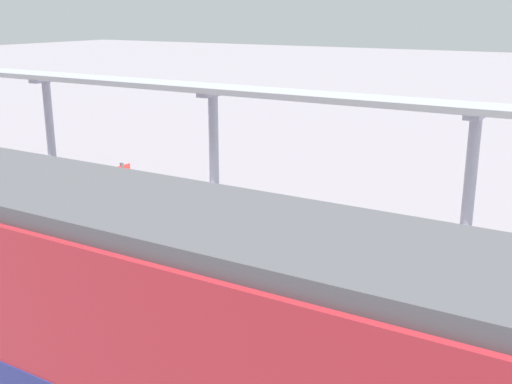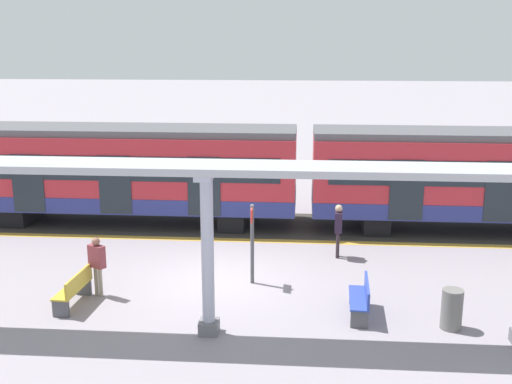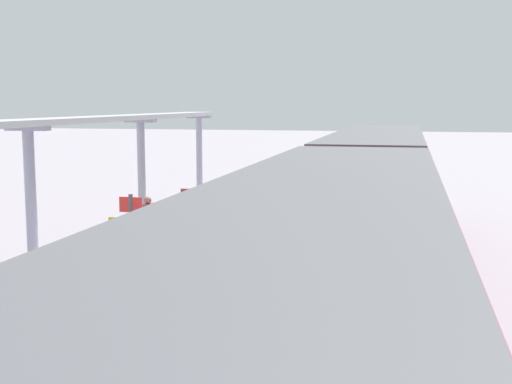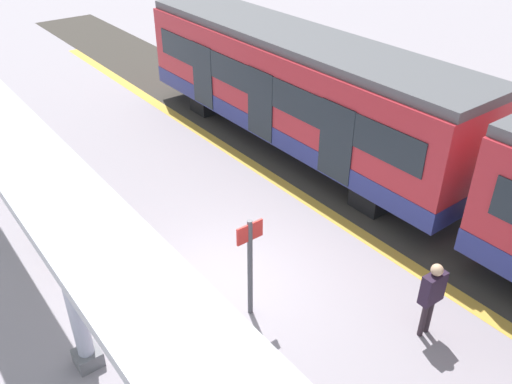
{
  "view_description": "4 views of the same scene",
  "coord_description": "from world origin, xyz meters",
  "px_view_note": "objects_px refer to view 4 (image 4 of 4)",
  "views": [
    {
      "loc": [
        -11.41,
        -10.1,
        5.93
      ],
      "look_at": [
        0.59,
        -2.78,
        1.88
      ],
      "focal_mm": 44.48,
      "sensor_mm": 36.0,
      "label": 1
    },
    {
      "loc": [
        15.81,
        2.28,
        6.41
      ],
      "look_at": [
        -1.82,
        0.92,
        2.06
      ],
      "focal_mm": 43.25,
      "sensor_mm": 36.0,
      "label": 2
    },
    {
      "loc": [
        -6.1,
        15.29,
        4.3
      ],
      "look_at": [
        -1.8,
        -3.48,
        1.73
      ],
      "focal_mm": 46.93,
      "sensor_mm": 36.0,
      "label": 3
    },
    {
      "loc": [
        4.73,
        7.1,
        7.57
      ],
      "look_at": [
        -1.34,
        -0.82,
        1.34
      ],
      "focal_mm": 37.29,
      "sensor_mm": 36.0,
      "label": 4
    }
  ],
  "objects_px": {
    "passenger_by_the_benches": "(106,204)",
    "canopy_pillar_third": "(70,283)",
    "bench_near_end": "(76,226)",
    "passenger_waiting_near_edge": "(432,292)",
    "platform_info_sign": "(250,259)",
    "train_near_carriage": "(295,90)"
  },
  "relations": [
    {
      "from": "passenger_by_the_benches",
      "to": "canopy_pillar_third",
      "type": "bearing_deg",
      "value": 59.31
    },
    {
      "from": "canopy_pillar_third",
      "to": "bench_near_end",
      "type": "xyz_separation_m",
      "value": [
        -1.23,
        -3.54,
        -1.45
      ]
    },
    {
      "from": "passenger_waiting_near_edge",
      "to": "platform_info_sign",
      "type": "bearing_deg",
      "value": -46.98
    },
    {
      "from": "passenger_waiting_near_edge",
      "to": "train_near_carriage",
      "type": "bearing_deg",
      "value": -113.14
    },
    {
      "from": "platform_info_sign",
      "to": "passenger_waiting_near_edge",
      "type": "bearing_deg",
      "value": 133.02
    },
    {
      "from": "bench_near_end",
      "to": "passenger_waiting_near_edge",
      "type": "height_order",
      "value": "passenger_waiting_near_edge"
    },
    {
      "from": "platform_info_sign",
      "to": "train_near_carriage",
      "type": "bearing_deg",
      "value": -137.4
    },
    {
      "from": "canopy_pillar_third",
      "to": "passenger_by_the_benches",
      "type": "xyz_separation_m",
      "value": [
        -1.87,
        -3.16,
        -0.91
      ]
    },
    {
      "from": "bench_near_end",
      "to": "passenger_by_the_benches",
      "type": "bearing_deg",
      "value": 149.7
    },
    {
      "from": "passenger_waiting_near_edge",
      "to": "bench_near_end",
      "type": "bearing_deg",
      "value": -58.7
    },
    {
      "from": "platform_info_sign",
      "to": "passenger_waiting_near_edge",
      "type": "relative_size",
      "value": 1.33
    },
    {
      "from": "train_near_carriage",
      "to": "platform_info_sign",
      "type": "bearing_deg",
      "value": 42.6
    },
    {
      "from": "passenger_by_the_benches",
      "to": "train_near_carriage",
      "type": "bearing_deg",
      "value": -170.51
    },
    {
      "from": "canopy_pillar_third",
      "to": "platform_info_sign",
      "type": "distance_m",
      "value": 3.17
    },
    {
      "from": "train_near_carriage",
      "to": "bench_near_end",
      "type": "height_order",
      "value": "train_near_carriage"
    },
    {
      "from": "train_near_carriage",
      "to": "canopy_pillar_third",
      "type": "height_order",
      "value": "canopy_pillar_third"
    },
    {
      "from": "passenger_waiting_near_edge",
      "to": "canopy_pillar_third",
      "type": "bearing_deg",
      "value": -30.71
    },
    {
      "from": "canopy_pillar_third",
      "to": "platform_info_sign",
      "type": "bearing_deg",
      "value": 166.56
    },
    {
      "from": "canopy_pillar_third",
      "to": "bench_near_end",
      "type": "distance_m",
      "value": 4.01
    },
    {
      "from": "platform_info_sign",
      "to": "passenger_by_the_benches",
      "type": "relative_size",
      "value": 1.4
    },
    {
      "from": "bench_near_end",
      "to": "passenger_waiting_near_edge",
      "type": "bearing_deg",
      "value": 121.3
    },
    {
      "from": "train_near_carriage",
      "to": "platform_info_sign",
      "type": "distance_m",
      "value": 7.38
    }
  ]
}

